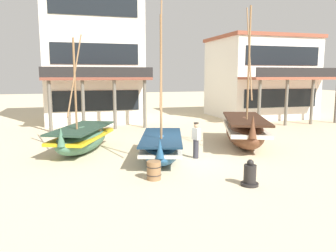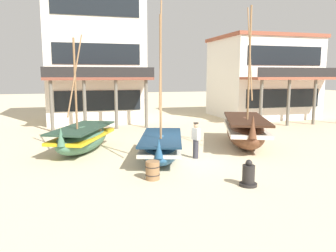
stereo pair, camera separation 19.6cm
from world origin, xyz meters
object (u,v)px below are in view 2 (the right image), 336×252
Objects in this scene: wooden_barrel at (153,170)px; harbor_building_main at (95,57)px; fishing_boat_near_left at (82,138)px; capstan_winch at (248,176)px; fishing_boat_centre_large at (245,130)px; fishing_boat_far_right at (161,146)px; harbor_building_annex at (262,77)px; fisherman_by_hull at (196,141)px.

harbor_building_main is (-0.93, 17.49, 5.04)m from wooden_barrel.
fishing_boat_near_left reaches higher than capstan_winch.
capstan_winch is (-3.14, -6.02, -0.49)m from fishing_boat_centre_large.
harbor_building_annex is at bearing 45.30° from fishing_boat_far_right.
fishing_boat_far_right is 4.22× the size of fisherman_by_hull.
capstan_winch is at bearing -117.58° from fishing_boat_centre_large.
capstan_winch is at bearing -78.19° from harbor_building_main.
harbor_building_main reaches higher than fisherman_by_hull.
wooden_barrel is at bearing -66.29° from fishing_boat_near_left.
harbor_building_main reaches higher than capstan_winch.
harbor_building_annex reaches higher than fishing_boat_far_right.
fishing_boat_near_left is 5.92m from wooden_barrel.
wooden_barrel is at bearing -131.47° from harbor_building_annex.
harbor_building_main is at bearing 103.54° from fisherman_by_hull.
fishing_boat_centre_large is at bearing 35.46° from wooden_barrel.
fishing_boat_centre_large is (8.58, -1.00, 0.16)m from fishing_boat_near_left.
wooden_barrel is at bearing -144.54° from fishing_boat_centre_large.
fisherman_by_hull reaches higher than capstan_winch.
fishing_boat_near_left is at bearing 127.78° from capstan_winch.
fishing_boat_far_right is 18.91m from harbor_building_annex.
fishing_boat_far_right is (3.44, -2.63, -0.08)m from fishing_boat_near_left.
fishing_boat_near_left is 0.78× the size of fishing_boat_centre_large.
fisherman_by_hull is at bearing -76.46° from harbor_building_main.
fisherman_by_hull is 4.23m from capstan_winch.
fishing_boat_centre_large reaches higher than fishing_boat_far_right.
capstan_winch is 0.09× the size of harbor_building_main.
wooden_barrel is (-2.66, -2.59, -0.48)m from fisherman_by_hull.
fishing_boat_centre_large reaches higher than capstan_winch.
fishing_boat_near_left is 5.78m from fisherman_by_hull.
fishing_boat_near_left is at bearing -147.29° from harbor_building_annex.
fishing_boat_far_right reaches higher than fishing_boat_near_left.
harbor_building_main reaches higher than wooden_barrel.
harbor_building_annex is at bearing 57.77° from capstan_winch.
fisherman_by_hull is 0.16× the size of harbor_building_main.
wooden_barrel is (2.38, -5.42, -0.35)m from fishing_boat_near_left.
harbor_building_main is at bearing 174.58° from harbor_building_annex.
fisherman_by_hull is 2.41× the size of wooden_barrel.
fishing_boat_near_left is 19.91m from harbor_building_annex.
capstan_winch is at bearing -27.62° from wooden_barrel.
wooden_barrel is (-3.06, 1.60, -0.02)m from capstan_winch.
harbor_building_main is at bearing 93.05° from wooden_barrel.
harbor_building_annex is (15.12, -1.43, -1.73)m from harbor_building_main.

